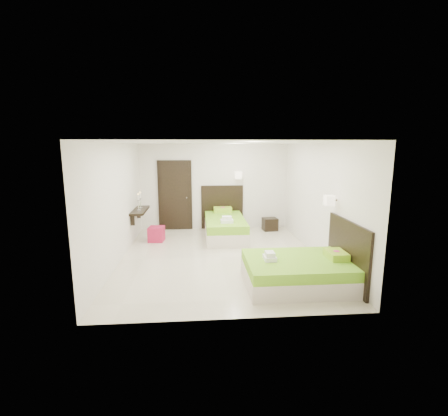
{
  "coord_description": "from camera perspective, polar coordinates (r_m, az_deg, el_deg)",
  "views": [
    {
      "loc": [
        -0.5,
        -7.13,
        2.5
      ],
      "look_at": [
        0.1,
        0.3,
        1.1
      ],
      "focal_mm": 26.0,
      "sensor_mm": 36.0,
      "label": 1
    }
  ],
  "objects": [
    {
      "name": "bed_single",
      "position": [
        9.18,
        0.14,
        -3.09
      ],
      "size": [
        1.29,
        2.15,
        1.78
      ],
      "color": "beige",
      "rests_on": "ground"
    },
    {
      "name": "floor",
      "position": [
        7.58,
        -0.58,
        -8.64
      ],
      "size": [
        5.5,
        5.5,
        0.0
      ],
      "primitive_type": "plane",
      "color": "beige",
      "rests_on": "ground"
    },
    {
      "name": "nightstand",
      "position": [
        10.0,
        8.07,
        -2.83
      ],
      "size": [
        0.46,
        0.41,
        0.38
      ],
      "primitive_type": "cube",
      "rotation": [
        0.0,
        0.0,
        0.09
      ],
      "color": "black",
      "rests_on": "ground"
    },
    {
      "name": "bed_double",
      "position": [
        6.22,
        13.43,
        -10.59
      ],
      "size": [
        1.9,
        1.62,
        1.57
      ],
      "color": "beige",
      "rests_on": "ground"
    },
    {
      "name": "ottoman",
      "position": [
        8.95,
        -11.8,
        -4.5
      ],
      "size": [
        0.44,
        0.44,
        0.4
      ],
      "primitive_type": "cube",
      "rotation": [
        0.0,
        0.0,
        -0.11
      ],
      "color": "#A11538",
      "rests_on": "ground"
    },
    {
      "name": "console_shelf",
      "position": [
        9.04,
        -14.63,
        -0.46
      ],
      "size": [
        0.35,
        1.2,
        0.78
      ],
      "color": "black",
      "rests_on": "ground"
    },
    {
      "name": "door",
      "position": [
        9.96,
        -8.6,
        2.15
      ],
      "size": [
        1.02,
        0.15,
        2.14
      ],
      "color": "black",
      "rests_on": "ground"
    }
  ]
}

